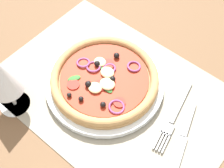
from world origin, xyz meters
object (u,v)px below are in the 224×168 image
Objects in this scene: plate at (104,84)px; fork at (173,119)px; wine_glass at (1,76)px; knife at (180,144)px; pizza at (104,79)px.

plate is 16.38cm from fork.
knife is at bearing -155.50° from wine_glass.
knife is at bearing 177.38° from plate.
wine_glass is (11.47, 15.46, 7.44)cm from pizza.
pizza is 1.18× the size of knife.
plate is 1.72× the size of wine_glass.
wine_glass reaches higher than plate.
plate reaches higher than fork.
pizza is 20.55cm from knife.
pizza is at bearing -110.25° from knife.
knife reaches higher than fork.
pizza is at bearing 22.08° from plate.
plate is 1.43× the size of fork.
fork is 5.73cm from knife.
fork is (-16.12, -2.88, -0.49)cm from plate.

